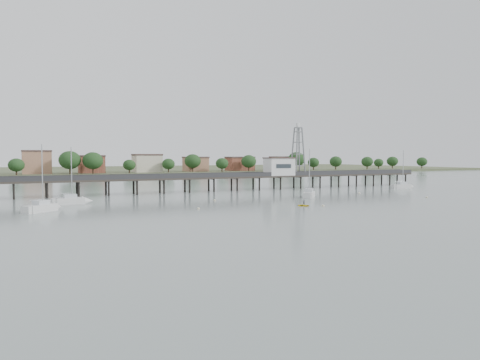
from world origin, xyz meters
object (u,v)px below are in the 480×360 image
at_px(sailboat_a, 46,207).
at_px(sailboat_c, 310,194).
at_px(yellow_dinghy, 304,206).
at_px(sailboat_e, 405,186).
at_px(white_tender, 67,201).
at_px(sailboat_b, 76,201).
at_px(lattice_tower, 298,151).
at_px(pier, 199,178).

bearing_deg(sailboat_a, sailboat_c, -37.57).
bearing_deg(yellow_dinghy, sailboat_e, 0.53).
bearing_deg(yellow_dinghy, sailboat_a, 137.79).
distance_m(sailboat_e, white_tender, 95.52).
bearing_deg(white_tender, sailboat_b, -37.98).
bearing_deg(sailboat_c, lattice_tower, 15.19).
bearing_deg(sailboat_e, sailboat_a, -165.84).
relative_size(sailboat_b, sailboat_a, 0.98).
relative_size(sailboat_e, yellow_dinghy, 5.04).
relative_size(sailboat_b, sailboat_c, 1.01).
bearing_deg(sailboat_a, white_tender, 28.28).
distance_m(sailboat_e, yellow_dinghy, 60.98).
xyz_separation_m(pier, lattice_tower, (31.50, 0.00, 7.31)).
bearing_deg(sailboat_c, yellow_dinghy, -174.90).
xyz_separation_m(pier, yellow_dinghy, (5.61, -42.00, -3.79)).
bearing_deg(sailboat_e, yellow_dinghy, -147.26).
bearing_deg(sailboat_a, sailboat_e, -32.37).
xyz_separation_m(sailboat_e, yellow_dinghy, (-54.37, -27.60, -0.65)).
relative_size(lattice_tower, white_tender, 3.97).
relative_size(sailboat_e, white_tender, 3.08).
distance_m(lattice_tower, sailboat_a, 77.97).
xyz_separation_m(white_tender, yellow_dinghy, (41.11, -24.91, -0.47)).
distance_m(lattice_tower, sailboat_e, 33.58).
xyz_separation_m(sailboat_e, sailboat_a, (-100.08, -14.65, -0.00)).
bearing_deg(sailboat_b, sailboat_a, -125.25).
xyz_separation_m(sailboat_b, white_tender, (-1.57, 1.27, -0.18)).
bearing_deg(pier, sailboat_e, -13.50).
xyz_separation_m(sailboat_a, white_tender, (4.60, 11.96, -0.18)).
bearing_deg(sailboat_e, sailboat_c, -158.88).
bearing_deg(sailboat_c, pier, 77.56).
height_order(sailboat_e, yellow_dinghy, sailboat_e).
bearing_deg(sailboat_a, sailboat_b, 19.34).
distance_m(sailboat_c, white_tender, 54.24).
bearing_deg(yellow_dinghy, white_tender, 122.39).
relative_size(sailboat_e, sailboat_b, 0.99).
xyz_separation_m(pier, sailboat_a, (-40.10, -29.05, -3.15)).
height_order(sailboat_a, white_tender, sailboat_a).
xyz_separation_m(sailboat_b, sailboat_c, (51.96, -7.52, 0.00)).
xyz_separation_m(sailboat_a, yellow_dinghy, (45.70, -12.95, -0.65)).
height_order(pier, lattice_tower, lattice_tower).
distance_m(sailboat_a, white_tender, 12.82).
bearing_deg(lattice_tower, sailboat_e, -26.82).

